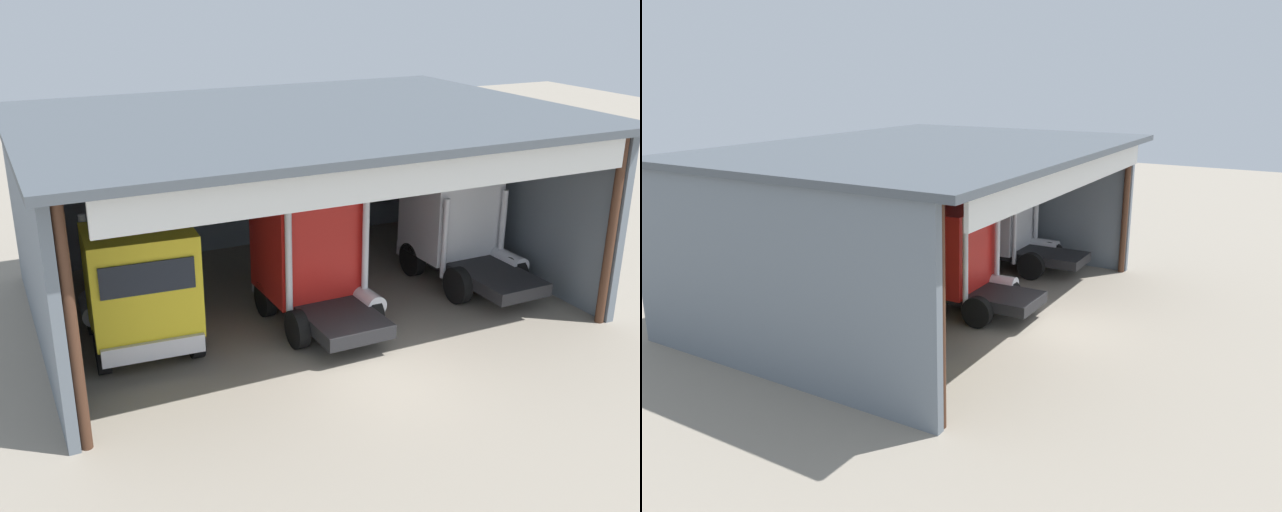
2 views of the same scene
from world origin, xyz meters
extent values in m
plane|color=gray|center=(0.00, 0.00, 0.00)|extent=(80.00, 80.00, 0.00)
cube|color=slate|center=(0.00, 10.31, 2.63)|extent=(14.11, 0.24, 5.26)
cube|color=slate|center=(-7.05, 5.15, 2.63)|extent=(0.24, 10.31, 5.26)
cube|color=slate|center=(7.05, 5.15, 2.63)|extent=(0.24, 10.31, 5.26)
cube|color=#474E55|center=(0.00, 4.87, 5.36)|extent=(14.71, 10.89, 0.20)
cylinder|color=#4C2D1E|center=(-6.80, 0.15, 2.63)|extent=(0.24, 0.24, 5.26)
cylinder|color=#4C2D1E|center=(6.80, 0.15, 2.63)|extent=(0.24, 0.24, 5.26)
cube|color=white|center=(0.00, -0.23, 4.91)|extent=(12.70, 0.12, 0.90)
cube|color=yellow|center=(-4.79, 3.46, 2.06)|extent=(2.65, 2.26, 2.52)
cube|color=black|center=(-4.86, 2.39, 2.50)|extent=(2.14, 0.20, 0.76)
cube|color=silver|center=(-4.86, 2.36, 0.70)|extent=(2.40, 0.31, 0.44)
cube|color=#232326|center=(-4.68, 5.30, 0.73)|extent=(2.10, 3.45, 0.36)
cylinder|color=silver|center=(-3.59, 4.59, 2.01)|extent=(0.18, 0.18, 2.92)
cylinder|color=silver|center=(-5.85, 4.74, 2.01)|extent=(0.18, 0.18, 2.92)
cylinder|color=silver|center=(-5.83, 5.07, 0.85)|extent=(0.64, 1.23, 0.56)
cylinder|color=black|center=(-3.71, 2.97, 0.55)|extent=(0.37, 1.12, 1.10)
cylinder|color=black|center=(-5.93, 3.11, 0.55)|extent=(0.37, 1.12, 1.10)
cylinder|color=black|center=(-3.57, 5.22, 0.55)|extent=(0.37, 1.12, 1.10)
cylinder|color=black|center=(-5.78, 5.37, 0.55)|extent=(0.37, 1.12, 1.10)
cube|color=red|center=(-0.20, 4.02, 2.12)|extent=(2.46, 2.28, 2.74)
cube|color=black|center=(-0.21, 5.17, 2.60)|extent=(2.07, 0.08, 0.82)
cube|color=silver|center=(-0.21, 5.20, 0.65)|extent=(2.31, 0.19, 0.44)
cube|color=#232326|center=(-0.18, 2.33, 0.68)|extent=(1.86, 3.09, 0.36)
cylinder|color=silver|center=(-1.28, 2.73, 2.00)|extent=(0.18, 0.18, 2.99)
cylinder|color=silver|center=(0.91, 2.76, 2.00)|extent=(0.18, 0.18, 2.99)
cylinder|color=silver|center=(0.91, 2.65, 0.80)|extent=(0.57, 1.21, 0.56)
cylinder|color=black|center=(-1.27, 4.46, 0.50)|extent=(0.31, 1.00, 1.00)
cylinder|color=black|center=(0.86, 4.49, 0.50)|extent=(0.31, 1.00, 1.00)
cylinder|color=black|center=(-1.25, 2.32, 0.50)|extent=(0.31, 1.00, 1.00)
cylinder|color=black|center=(0.89, 2.34, 0.50)|extent=(0.31, 1.00, 1.00)
cube|color=white|center=(5.02, 4.86, 2.05)|extent=(2.36, 2.23, 2.53)
cube|color=black|center=(5.01, 5.98, 2.49)|extent=(1.98, 0.09, 0.76)
cube|color=silver|center=(5.01, 6.01, 0.68)|extent=(2.22, 0.19, 0.44)
cube|color=#232326|center=(5.05, 2.91, 0.71)|extent=(1.80, 3.58, 0.36)
cylinder|color=silver|center=(3.99, 3.60, 1.73)|extent=(0.18, 0.18, 2.40)
cylinder|color=silver|center=(6.09, 3.63, 1.73)|extent=(0.18, 0.18, 2.40)
cylinder|color=silver|center=(6.10, 3.22, 0.83)|extent=(0.58, 1.21, 0.56)
cylinder|color=black|center=(4.00, 5.28, 0.53)|extent=(0.32, 1.07, 1.07)
cylinder|color=black|center=(6.03, 5.32, 0.53)|extent=(0.32, 1.07, 1.07)
cylinder|color=black|center=(4.04, 2.89, 0.53)|extent=(0.32, 1.07, 1.07)
cylinder|color=black|center=(6.07, 2.92, 0.53)|extent=(0.32, 1.07, 1.07)
cylinder|color=#194CB2|center=(2.24, 9.43, 0.43)|extent=(0.58, 0.58, 0.85)
cube|color=black|center=(2.93, 9.46, 0.50)|extent=(0.90, 0.60, 1.00)
camera|label=1|loc=(-8.02, -13.31, 8.84)|focal=41.98mm
camera|label=2|loc=(-17.52, -6.70, 7.67)|focal=35.56mm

